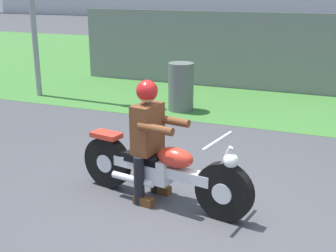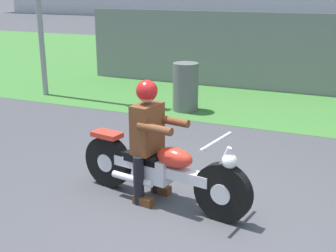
# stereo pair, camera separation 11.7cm
# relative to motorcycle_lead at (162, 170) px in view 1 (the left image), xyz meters

# --- Properties ---
(ground) EXTENTS (120.00, 120.00, 0.00)m
(ground) POSITION_rel_motorcycle_lead_xyz_m (0.43, -0.22, -0.39)
(ground) COLOR #424247
(grass_verge) EXTENTS (60.00, 12.00, 0.01)m
(grass_verge) POSITION_rel_motorcycle_lead_xyz_m (0.43, 9.14, -0.39)
(grass_verge) COLOR #3D7533
(grass_verge) RESTS_ON ground
(motorcycle_lead) EXTENTS (2.18, 0.70, 0.88)m
(motorcycle_lead) POSITION_rel_motorcycle_lead_xyz_m (0.00, 0.00, 0.00)
(motorcycle_lead) COLOR black
(motorcycle_lead) RESTS_ON ground
(rider_lead) EXTENTS (0.60, 0.52, 1.40)m
(rider_lead) POSITION_rel_motorcycle_lead_xyz_m (-0.17, 0.03, 0.43)
(rider_lead) COLOR black
(rider_lead) RESTS_ON ground
(trash_can) EXTENTS (0.50, 0.50, 0.95)m
(trash_can) POSITION_rel_motorcycle_lead_xyz_m (-1.19, 3.79, 0.08)
(trash_can) COLOR #595E5B
(trash_can) RESTS_ON ground
(fence_segment) EXTENTS (7.00, 0.06, 1.80)m
(fence_segment) POSITION_rel_motorcycle_lead_xyz_m (-1.21, 6.16, 0.51)
(fence_segment) COLOR slate
(fence_segment) RESTS_ON ground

